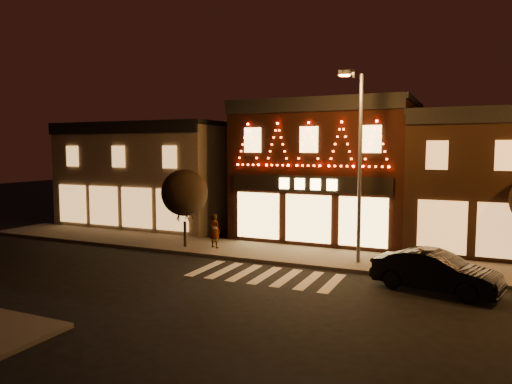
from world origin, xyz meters
The scene contains 9 objects.
ground centered at (0.00, 0.00, 0.00)m, with size 120.00×120.00×0.00m, color black.
sidewalk_far centered at (2.00, 8.00, 0.07)m, with size 44.00×4.00×0.15m, color #47423D.
building_left centered at (-13.00, 13.99, 3.66)m, with size 12.20×8.28×7.30m.
building_pulp centered at (0.00, 13.98, 4.16)m, with size 10.20×8.34×8.30m.
building_right_a centered at (9.50, 13.99, 3.76)m, with size 9.20×8.28×7.50m.
streetlamp_mid centered at (3.25, 7.21, 5.30)m, with size 0.76×2.01×8.77m.
tree_left centered at (-6.15, 7.17, 3.11)m, with size 2.53×2.53×4.24m.
dark_sedan centered at (6.91, 4.59, 0.78)m, with size 1.66×4.75×1.57m, color black.
pedestrian centered at (-4.50, 7.55, 1.09)m, with size 0.69×0.45×1.88m, color gray.
Camera 1 is at (7.94, -14.59, 5.50)m, focal length 33.20 mm.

